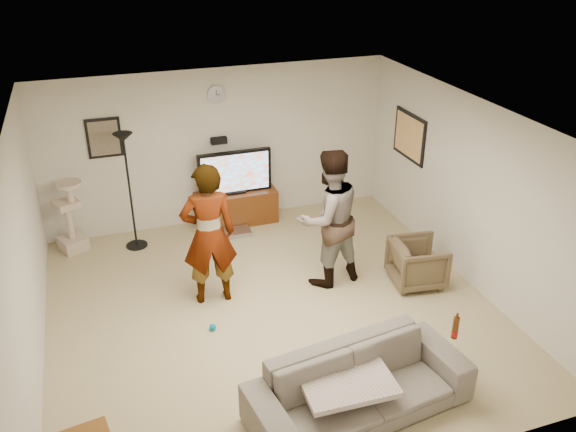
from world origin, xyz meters
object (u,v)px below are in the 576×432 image
object	(u,v)px
floor_lamp	(130,192)
sofa	(360,386)
person_left	(209,235)
tv	(235,172)
person_right	(329,218)
cat_tree	(69,216)
beer_bottle	(455,328)
armchair	(417,263)
tv_stand	(236,208)

from	to	relation	value
floor_lamp	sofa	world-z (taller)	floor_lamp
sofa	person_left	bearing A→B (deg)	103.61
tv	person_right	distance (m)	2.22
tv	sofa	bearing A→B (deg)	-88.61
floor_lamp	sofa	xyz separation A→B (m)	(1.75, -4.21, -0.57)
cat_tree	beer_bottle	size ratio (longest dim) A/B	4.47
person_left	armchair	distance (m)	2.84
floor_lamp	person_right	bearing A→B (deg)	-37.50
cat_tree	armchair	distance (m)	5.07
tv_stand	person_left	bearing A→B (deg)	-112.83
person_left	sofa	bearing A→B (deg)	115.03
cat_tree	person_right	world-z (taller)	person_right
floor_lamp	person_left	size ratio (longest dim) A/B	0.94
tv	cat_tree	bearing A→B (deg)	-178.54
floor_lamp	beer_bottle	distance (m)	5.05
person_right	tv_stand	bearing A→B (deg)	-81.46
tv_stand	beer_bottle	bearing A→B (deg)	-75.62
tv	tv_stand	bearing A→B (deg)	0.00
beer_bottle	sofa	bearing A→B (deg)	180.00
person_right	beer_bottle	distance (m)	2.42
person_right	person_left	bearing A→B (deg)	-13.40
tv	armchair	world-z (taller)	tv
sofa	person_right	bearing A→B (deg)	67.42
person_left	tv_stand	bearing A→B (deg)	-109.17
tv	armchair	distance (m)	3.22
person_right	sofa	world-z (taller)	person_right
sofa	floor_lamp	bearing A→B (deg)	104.85
tv	person_left	bearing A→B (deg)	-112.83
person_right	armchair	world-z (taller)	person_right
tv_stand	sofa	distance (m)	4.47
beer_bottle	person_right	bearing A→B (deg)	99.73
person_left	person_right	size ratio (longest dim) A/B	1.00
tv	person_right	size ratio (longest dim) A/B	0.62
cat_tree	sofa	bearing A→B (deg)	-58.89
tv_stand	cat_tree	size ratio (longest dim) A/B	1.17
cat_tree	armchair	xyz separation A→B (m)	(4.41, -2.49, -0.24)
sofa	armchair	size ratio (longest dim) A/B	3.26
tv	armchair	bearing A→B (deg)	-53.89
armchair	person_left	bearing A→B (deg)	87.23
tv_stand	cat_tree	distance (m)	2.57
beer_bottle	tv	bearing A→B (deg)	104.38
person_right	cat_tree	bearing A→B (deg)	-42.53
person_left	armchair	bearing A→B (deg)	172.51
floor_lamp	sofa	size ratio (longest dim) A/B	0.80
floor_lamp	tv_stand	bearing A→B (deg)	9.06
floor_lamp	sofa	distance (m)	4.59
person_left	person_right	bearing A→B (deg)	-178.83
person_left	beer_bottle	xyz separation A→B (m)	(2.00, -2.45, -0.17)
cat_tree	beer_bottle	distance (m)	5.75
tv_stand	armchair	bearing A→B (deg)	-53.89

